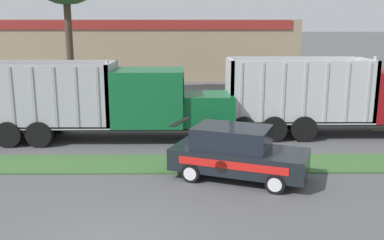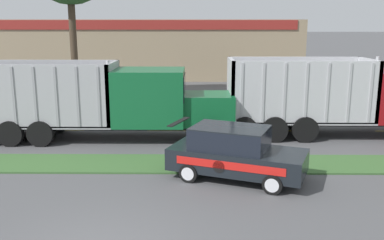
% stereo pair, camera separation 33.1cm
% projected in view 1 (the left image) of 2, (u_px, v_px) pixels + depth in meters
% --- Properties ---
extents(grass_verge, '(120.00, 2.08, 0.06)m').
position_uv_depth(grass_verge, '(136.00, 164.00, 15.37)').
color(grass_verge, '#3D6633').
rests_on(grass_verge, ground_plane).
extents(centre_line_3, '(2.40, 0.14, 0.01)m').
position_uv_depth(centre_line_3, '(57.00, 131.00, 20.25)').
color(centre_line_3, yellow).
rests_on(centre_line_3, ground_plane).
extents(centre_line_4, '(2.40, 0.14, 0.01)m').
position_uv_depth(centre_line_4, '(171.00, 131.00, 20.30)').
color(centre_line_4, yellow).
rests_on(centre_line_4, ground_plane).
extents(centre_line_5, '(2.40, 0.14, 0.01)m').
position_uv_depth(centre_line_5, '(284.00, 130.00, 20.35)').
color(centre_line_5, yellow).
rests_on(centre_line_5, ground_plane).
extents(dump_truck_lead, '(11.54, 2.81, 3.62)m').
position_uv_depth(dump_truck_lead, '(372.00, 100.00, 19.34)').
color(dump_truck_lead, black).
rests_on(dump_truck_lead, ground_plane).
extents(dump_truck_mid, '(11.20, 2.81, 3.50)m').
position_uv_depth(dump_truck_mid, '(124.00, 103.00, 18.49)').
color(dump_truck_mid, black).
rests_on(dump_truck_mid, ground_plane).
extents(rally_car, '(4.70, 3.30, 1.75)m').
position_uv_depth(rally_car, '(237.00, 153.00, 13.86)').
color(rally_car, black).
rests_on(rally_car, ground_plane).
extents(store_building_backdrop, '(34.32, 12.10, 5.36)m').
position_uv_depth(store_building_backdrop, '(115.00, 48.00, 42.81)').
color(store_building_backdrop, '#9E896B').
rests_on(store_building_backdrop, ground_plane).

